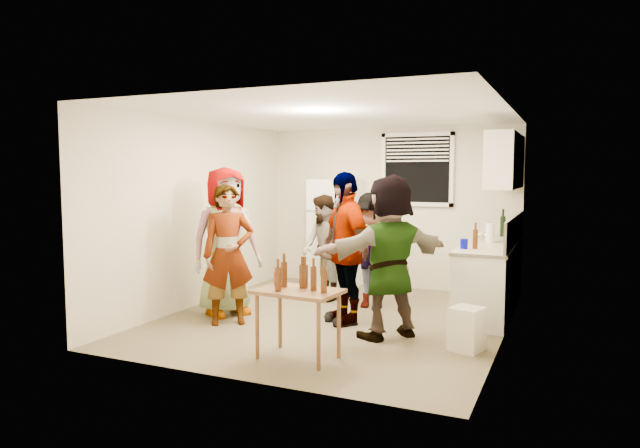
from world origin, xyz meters
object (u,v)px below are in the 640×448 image
at_px(beer_bottle_counter, 475,249).
at_px(blue_cup, 464,249).
at_px(beer_bottle_table, 284,287).
at_px(trash_bin, 467,326).
at_px(wine_bottle, 502,236).
at_px(guest_stripe, 229,323).
at_px(guest_grey, 227,314).
at_px(guest_black, 344,322).
at_px(refrigerator, 336,233).
at_px(guest_back_left, 324,300).
at_px(guest_orange, 388,337).
at_px(red_cup, 279,285).
at_px(guest_back_right, 372,307).
at_px(serving_table, 298,358).
at_px(kettle, 488,242).

xyz_separation_m(beer_bottle_counter, blue_cup, (-0.12, -0.05, 0.00)).
bearing_deg(beer_bottle_table, trash_bin, 27.50).
bearing_deg(blue_cup, wine_bottle, 80.04).
bearing_deg(guest_stripe, blue_cup, -13.18).
relative_size(trash_bin, guest_stripe, 0.27).
xyz_separation_m(beer_bottle_counter, guest_grey, (-2.96, -0.81, -0.90)).
bearing_deg(guest_black, wine_bottle, 96.61).
bearing_deg(trash_bin, refrigerator, 134.75).
height_order(beer_bottle_counter, guest_back_left, beer_bottle_counter).
bearing_deg(guest_orange, beer_bottle_table, 2.45).
relative_size(guest_back_left, guest_orange, 0.84).
relative_size(red_cup, guest_back_right, 0.08).
relative_size(serving_table, guest_back_right, 0.52).
relative_size(wine_bottle, guest_stripe, 0.17).
distance_m(kettle, guest_black, 2.22).
bearing_deg(guest_grey, refrigerator, 17.35).
bearing_deg(red_cup, beer_bottle_table, -38.11).
bearing_deg(blue_cup, beer_bottle_counter, 21.22).
xyz_separation_m(trash_bin, red_cup, (-1.74, -0.77, 0.43)).
relative_size(beer_bottle_table, guest_black, 0.14).
xyz_separation_m(beer_bottle_counter, serving_table, (-1.35, -2.02, -0.90)).
xyz_separation_m(guest_grey, guest_black, (1.53, 0.21, 0.00)).
relative_size(wine_bottle, guest_orange, 0.16).
relative_size(serving_table, guest_stripe, 0.48).
height_order(beer_bottle_table, guest_back_right, beer_bottle_table).
bearing_deg(guest_back_left, guest_back_right, 30.87).
bearing_deg(guest_stripe, beer_bottle_table, -71.19).
distance_m(guest_grey, guest_black, 1.55).
height_order(kettle, guest_orange, kettle).
bearing_deg(refrigerator, guest_stripe, -97.14).
bearing_deg(refrigerator, beer_bottle_counter, -30.19).
relative_size(refrigerator, red_cup, 13.03).
height_order(guest_stripe, guest_black, guest_black).
height_order(red_cup, guest_black, red_cup).
bearing_deg(guest_grey, wine_bottle, -20.36).
bearing_deg(red_cup, blue_cup, 50.44).
distance_m(wine_bottle, serving_table, 3.94).
relative_size(guest_grey, guest_stripe, 1.12).
xyz_separation_m(refrigerator, blue_cup, (2.23, -1.41, 0.05)).
height_order(guest_stripe, guest_back_left, guest_back_left).
xyz_separation_m(beer_bottle_counter, guest_back_left, (-2.15, 0.42, -0.90)).
bearing_deg(beer_bottle_table, guest_orange, 52.39).
bearing_deg(guest_back_left, kettle, 51.57).
relative_size(kettle, beer_bottle_table, 0.88).
bearing_deg(guest_stripe, wine_bottle, 6.17).
xyz_separation_m(guest_black, guest_orange, (0.66, -0.36, 0.00)).
relative_size(trash_bin, guest_grey, 0.24).
height_order(blue_cup, red_cup, blue_cup).
bearing_deg(kettle, guest_orange, -99.24).
distance_m(blue_cup, guest_back_right, 1.58).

